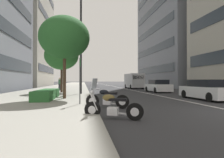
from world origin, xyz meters
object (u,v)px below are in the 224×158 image
at_px(parking_sign_by_curb, 80,76).
at_px(pedestrian_on_plaza, 60,84).
at_px(delivery_van_ahead, 134,81).
at_px(street_tree_by_lamp_post, 65,38).
at_px(street_tree_near_plaza_corner, 62,56).
at_px(car_lead_in_lane, 207,90).
at_px(motorcycle_far_end_row, 112,107).
at_px(motorcycle_under_tarp, 106,99).
at_px(car_approaching_light, 158,86).
at_px(street_lamp_with_banners, 84,35).

bearing_deg(parking_sign_by_curb, pedestrian_on_plaza, 11.04).
bearing_deg(pedestrian_on_plaza, delivery_van_ahead, -163.95).
bearing_deg(street_tree_by_lamp_post, street_tree_near_plaza_corner, 7.99).
height_order(car_lead_in_lane, street_tree_near_plaza_corner, street_tree_near_plaza_corner).
xyz_separation_m(street_tree_by_lamp_post, street_tree_near_plaza_corner, (6.72, 0.94, -0.38)).
distance_m(motorcycle_far_end_row, car_lead_in_lane, 9.65).
xyz_separation_m(motorcycle_under_tarp, parking_sign_by_curb, (0.63, 1.31, 1.15)).
bearing_deg(car_approaching_light, car_lead_in_lane, -179.64).
xyz_separation_m(car_approaching_light, delivery_van_ahead, (9.87, 0.23, 0.65)).
distance_m(car_approaching_light, pedestrian_on_plaza, 11.85).
xyz_separation_m(motorcycle_under_tarp, street_lamp_with_banners, (8.28, 1.09, 5.12)).
bearing_deg(car_lead_in_lane, delivery_van_ahead, -0.21).
distance_m(motorcycle_under_tarp, street_tree_by_lamp_post, 5.96).
distance_m(motorcycle_far_end_row, delivery_van_ahead, 25.38).
distance_m(delivery_van_ahead, street_lamp_with_banners, 16.24).
bearing_deg(pedestrian_on_plaza, motorcycle_far_end_row, 86.94).
relative_size(parking_sign_by_curb, street_tree_by_lamp_post, 0.43).
xyz_separation_m(motorcycle_far_end_row, street_tree_near_plaza_corner, (13.29, 3.23, 3.49)).
bearing_deg(street_lamp_with_banners, pedestrian_on_plaza, 25.11).
bearing_deg(parking_sign_by_curb, car_approaching_light, -38.42).
distance_m(street_lamp_with_banners, street_tree_by_lamp_post, 4.79).
xyz_separation_m(motorcycle_far_end_row, pedestrian_on_plaza, (17.28, 3.90, 0.49)).
xyz_separation_m(car_approaching_light, street_tree_by_lamp_post, (-7.83, 9.88, 3.62)).
height_order(parking_sign_by_curb, street_tree_near_plaza_corner, street_tree_near_plaza_corner).
bearing_deg(car_approaching_light, street_lamp_with_banners, 111.02).
height_order(street_tree_near_plaza_corner, pedestrian_on_plaza, street_tree_near_plaza_corner).
relative_size(motorcycle_under_tarp, street_tree_by_lamp_post, 0.37).
bearing_deg(pedestrian_on_plaza, motorcycle_under_tarp, 89.68).
xyz_separation_m(car_approaching_light, pedestrian_on_plaza, (2.87, 11.50, 0.24)).
xyz_separation_m(street_lamp_with_banners, street_tree_near_plaza_corner, (2.30, 2.27, -1.65)).
distance_m(motorcycle_far_end_row, street_tree_near_plaza_corner, 14.11).
xyz_separation_m(parking_sign_by_curb, street_tree_near_plaza_corner, (9.95, 2.05, 2.31)).
height_order(motorcycle_far_end_row, parking_sign_by_curb, parking_sign_by_curb).
bearing_deg(street_tree_by_lamp_post, street_lamp_with_banners, -16.74).
height_order(motorcycle_under_tarp, pedestrian_on_plaza, pedestrian_on_plaza).
xyz_separation_m(car_lead_in_lane, street_tree_by_lamp_post, (0.83, 10.05, 3.62)).
distance_m(street_tree_by_lamp_post, street_tree_near_plaza_corner, 6.79).
distance_m(motorcycle_far_end_row, pedestrian_on_plaza, 17.72).
bearing_deg(car_lead_in_lane, street_tree_near_plaza_corner, 54.09).
distance_m(motorcycle_under_tarp, pedestrian_on_plaza, 15.12).
xyz_separation_m(car_approaching_light, parking_sign_by_curb, (-11.07, 8.78, 0.92)).
bearing_deg(car_lead_in_lane, street_lamp_with_banners, 57.50).
bearing_deg(street_lamp_with_banners, car_approaching_light, -68.25).
bearing_deg(street_lamp_with_banners, street_tree_near_plaza_corner, 44.72).
relative_size(motorcycle_under_tarp, pedestrian_on_plaza, 1.36).
relative_size(parking_sign_by_curb, street_lamp_with_banners, 0.26).
height_order(parking_sign_by_curb, street_tree_by_lamp_post, street_tree_by_lamp_post).
relative_size(street_tree_by_lamp_post, pedestrian_on_plaza, 3.63).
xyz_separation_m(car_lead_in_lane, pedestrian_on_plaza, (11.54, 11.66, 0.24)).
bearing_deg(car_approaching_light, street_tree_near_plaza_corner, 95.16).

